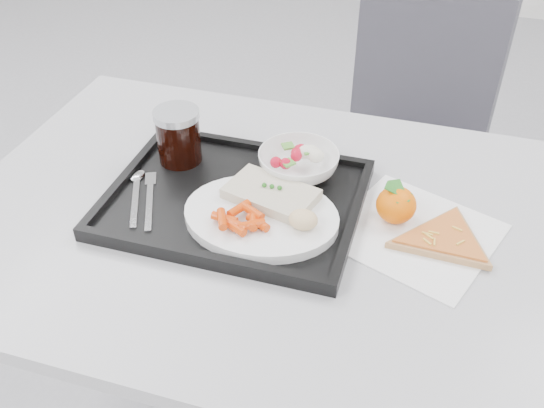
% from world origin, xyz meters
% --- Properties ---
extents(table, '(1.20, 0.80, 0.75)m').
position_xyz_m(table, '(0.00, 0.30, 0.68)').
color(table, '#BABBBD').
rests_on(table, ground).
extents(chair, '(0.54, 0.54, 0.93)m').
position_xyz_m(chair, '(0.17, 0.99, 0.54)').
color(chair, '#3C3A43').
rests_on(chair, ground).
extents(tray, '(0.45, 0.35, 0.03)m').
position_xyz_m(tray, '(-0.10, 0.31, 0.76)').
color(tray, black).
rests_on(tray, table).
extents(dinner_plate, '(0.27, 0.27, 0.02)m').
position_xyz_m(dinner_plate, '(-0.04, 0.26, 0.77)').
color(dinner_plate, white).
rests_on(dinner_plate, tray).
extents(fish_fillet, '(0.17, 0.13, 0.03)m').
position_xyz_m(fish_fillet, '(-0.03, 0.30, 0.79)').
color(fish_fillet, beige).
rests_on(fish_fillet, dinner_plate).
extents(bread_roll, '(0.05, 0.05, 0.03)m').
position_xyz_m(bread_roll, '(0.04, 0.25, 0.80)').
color(bread_roll, '#F1DB85').
rests_on(bread_roll, dinner_plate).
extents(salad_bowl, '(0.15, 0.15, 0.05)m').
position_xyz_m(salad_bowl, '(-0.01, 0.41, 0.79)').
color(salad_bowl, white).
rests_on(salad_bowl, tray).
extents(cola_glass, '(0.09, 0.09, 0.11)m').
position_xyz_m(cola_glass, '(-0.24, 0.39, 0.82)').
color(cola_glass, black).
rests_on(cola_glass, tray).
extents(cutlery, '(0.12, 0.16, 0.01)m').
position_xyz_m(cutlery, '(-0.27, 0.27, 0.77)').
color(cutlery, silver).
rests_on(cutlery, tray).
extents(napkin, '(0.32, 0.31, 0.00)m').
position_xyz_m(napkin, '(0.22, 0.32, 0.75)').
color(napkin, white).
rests_on(napkin, table).
extents(tangerine, '(0.08, 0.08, 0.07)m').
position_xyz_m(tangerine, '(0.18, 0.35, 0.79)').
color(tangerine, '#D74D0A').
rests_on(tangerine, napkin).
extents(pizza_slice, '(0.27, 0.27, 0.02)m').
position_xyz_m(pizza_slice, '(0.27, 0.31, 0.76)').
color(pizza_slice, tan).
rests_on(pizza_slice, napkin).
extents(carrot_pile, '(0.10, 0.08, 0.02)m').
position_xyz_m(carrot_pile, '(-0.06, 0.22, 0.80)').
color(carrot_pile, '#D63D07').
rests_on(carrot_pile, dinner_plate).
extents(salad_contents, '(0.09, 0.09, 0.03)m').
position_xyz_m(salad_contents, '(-0.01, 0.43, 0.80)').
color(salad_contents, red).
rests_on(salad_contents, salad_bowl).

